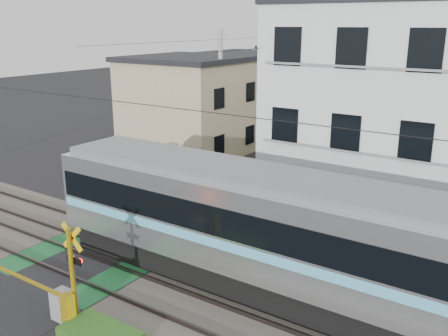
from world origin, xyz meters
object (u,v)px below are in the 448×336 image
Objects in this scene: crossing_signal_far at (120,195)px; pedestrian at (380,110)px; crossing_signal_near at (64,300)px; apartment_block at (411,116)px.

crossing_signal_far is 3.15× the size of pedestrian.
crossing_signal_near is 8.95m from crossing_signal_far.
pedestrian is at bearing 93.90° from crossing_signal_near.
apartment_block is at bearing 65.78° from crossing_signal_near.
crossing_signal_near is at bearing -114.22° from apartment_block.
apartment_block reaches higher than crossing_signal_near.
crossing_signal_far reaches higher than pedestrian.
apartment_block is (11.09, 5.84, 3.94)m from crossing_signal_far.
apartment_block is 6.79× the size of pedestrian.
crossing_signal_near is 14.95m from apartment_block.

